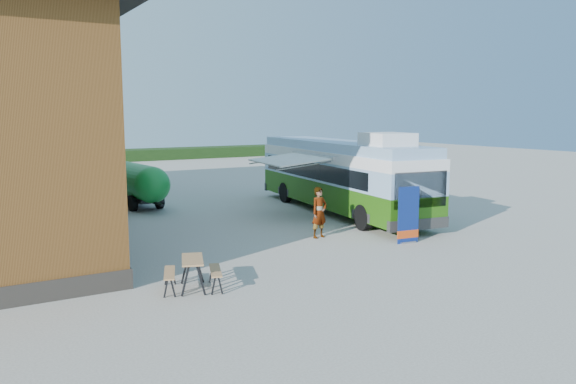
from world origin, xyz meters
TOP-DOWN VIEW (x-y plane):
  - ground at (0.00, 0.00)m, footprint 100.00×100.00m
  - hedge at (8.00, 38.00)m, footprint 40.00×3.00m
  - bus at (4.34, 6.22)m, footprint 3.87×11.84m
  - awning at (1.91, 6.17)m, footprint 2.77×3.99m
  - banner at (2.77, 0.20)m, footprint 0.82×0.25m
  - picnic_table at (-5.20, -0.84)m, footprint 1.69×1.60m
  - person_a at (0.70, 2.40)m, footprint 0.71×0.53m
  - person_b at (-5.48, 11.32)m, footprint 0.88×0.98m
  - slurry_tanker at (-2.90, 12.12)m, footprint 1.93×5.42m

SIDE VIEW (x-z plane):
  - ground at x=0.00m, z-range 0.00..0.00m
  - hedge at x=8.00m, z-range 0.00..1.00m
  - picnic_table at x=-5.20m, z-range 0.19..0.97m
  - banner at x=2.77m, z-range -0.17..1.73m
  - person_b at x=-5.48m, z-range 0.00..1.65m
  - person_a at x=0.70m, z-range 0.00..1.77m
  - slurry_tanker at x=-2.90m, z-range 0.15..2.16m
  - bus at x=4.34m, z-range -0.08..3.49m
  - awning at x=1.91m, z-range 2.37..2.86m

